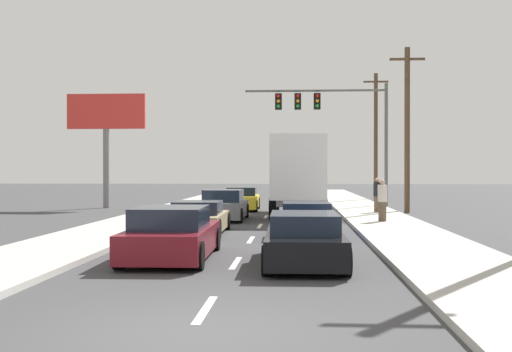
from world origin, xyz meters
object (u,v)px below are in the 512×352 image
(pedestrian_near_corner, at_px, (377,195))
(car_blue, at_px, (306,221))
(box_truck, at_px, (298,172))
(car_black, at_px, (304,240))
(car_yellow, at_px, (242,200))
(roadside_billboard, at_px, (106,125))
(traffic_signal_mast, at_px, (322,111))
(car_maroon, at_px, (172,235))
(car_tan, at_px, (199,219))
(utility_pole_far, at_px, (376,135))
(pedestrian_mid_block, at_px, (382,200))
(utility_pole_mid, at_px, (407,128))
(car_gray, at_px, (224,206))

(pedestrian_near_corner, bearing_deg, car_blue, -109.38)
(box_truck, bearing_deg, car_black, -89.63)
(car_yellow, distance_m, roadside_billboard, 9.29)
(car_blue, bearing_deg, traffic_signal_mast, 85.86)
(box_truck, bearing_deg, car_maroon, -102.08)
(roadside_billboard, bearing_deg, car_blue, -53.47)
(car_black, height_order, traffic_signal_mast, traffic_signal_mast)
(car_tan, height_order, box_truck, box_truck)
(car_tan, xyz_separation_m, box_truck, (3.43, 8.41, 1.59))
(box_truck, distance_m, utility_pole_far, 17.72)
(pedestrian_near_corner, bearing_deg, roadside_billboard, 161.53)
(car_maroon, xyz_separation_m, box_truck, (3.13, 14.62, 1.52))
(car_maroon, relative_size, utility_pole_far, 0.50)
(car_black, xyz_separation_m, utility_pole_far, (5.60, 31.83, 4.20))
(car_yellow, distance_m, car_maroon, 19.32)
(car_maroon, height_order, traffic_signal_mast, traffic_signal_mast)
(car_blue, bearing_deg, utility_pole_far, 77.96)
(pedestrian_mid_block, bearing_deg, utility_pole_mid, 72.87)
(car_gray, xyz_separation_m, utility_pole_far, (8.96, 18.90, 4.14))
(utility_pole_far, height_order, pedestrian_mid_block, utility_pole_far)
(car_tan, xyz_separation_m, roadside_billboard, (-7.72, 14.75, 4.31))
(utility_pole_far, bearing_deg, box_truck, -109.00)
(car_blue, relative_size, pedestrian_near_corner, 2.52)
(car_maroon, relative_size, car_blue, 1.09)
(car_tan, height_order, utility_pole_far, utility_pole_far)
(car_maroon, relative_size, traffic_signal_mast, 0.54)
(car_yellow, distance_m, utility_pole_mid, 9.63)
(utility_pole_far, xyz_separation_m, pedestrian_near_corner, (-1.82, -15.24, -3.78))
(box_truck, height_order, pedestrian_mid_block, box_truck)
(utility_pole_far, relative_size, roadside_billboard, 1.39)
(car_gray, xyz_separation_m, car_black, (3.35, -12.94, -0.06))
(car_black, bearing_deg, utility_pole_mid, 73.21)
(car_blue, height_order, utility_pole_far, utility_pole_far)
(utility_pole_mid, bearing_deg, utility_pole_far, 89.61)
(car_maroon, height_order, car_blue, car_maroon)
(car_yellow, xyz_separation_m, utility_pole_far, (8.77, 11.87, 4.19))
(car_blue, relative_size, car_black, 0.95)
(roadside_billboard, distance_m, pedestrian_near_corner, 16.32)
(utility_pole_mid, distance_m, pedestrian_mid_block, 8.31)
(car_gray, relative_size, car_blue, 0.98)
(car_maroon, height_order, car_black, car_maroon)
(car_yellow, height_order, utility_pole_mid, utility_pole_mid)
(car_black, distance_m, traffic_signal_mast, 24.18)
(roadside_billboard, bearing_deg, pedestrian_near_corner, -18.47)
(car_gray, distance_m, car_maroon, 12.29)
(car_gray, height_order, pedestrian_near_corner, pedestrian_near_corner)
(traffic_signal_mast, bearing_deg, car_blue, -94.14)
(car_yellow, xyz_separation_m, car_blue, (3.31, -13.74, -0.05))
(utility_pole_mid, xyz_separation_m, roadside_billboard, (-16.77, 3.35, 0.44))
(car_gray, distance_m, roadside_billboard, 12.47)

